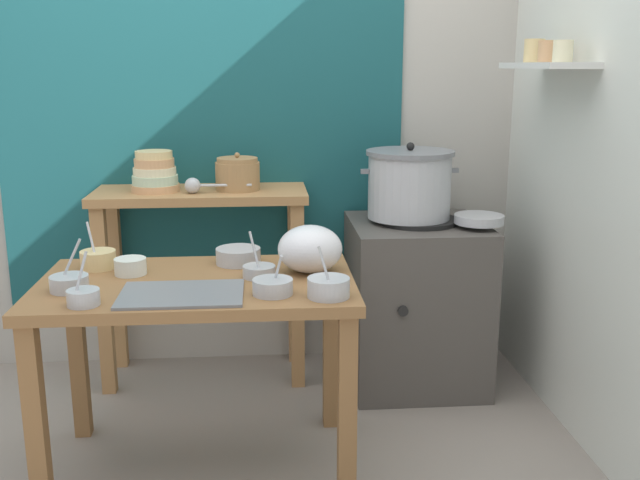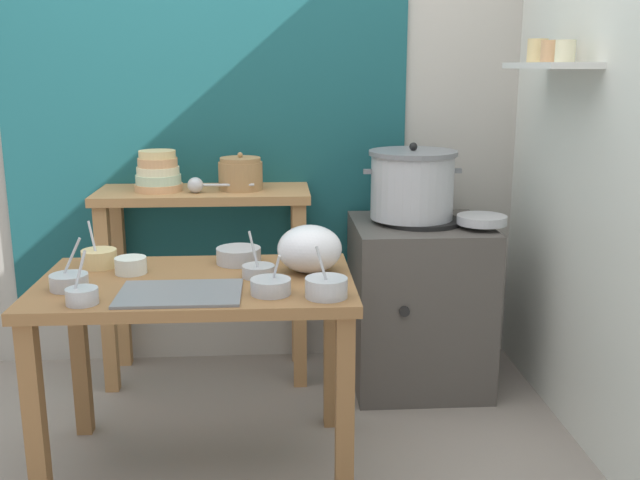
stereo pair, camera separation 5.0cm
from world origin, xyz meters
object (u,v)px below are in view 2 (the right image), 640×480
Objects in this scene: clay_pot at (241,174)px; prep_bowl_0 at (131,265)px; prep_bowl_1 at (258,270)px; prep_bowl_3 at (239,255)px; prep_bowl_5 at (99,258)px; wide_pan at (482,220)px; steamer_pot at (412,184)px; ladle at (198,185)px; back_shelf_table at (205,237)px; plastic_bag at (310,249)px; stove_block at (418,303)px; prep_bowl_2 at (82,295)px; prep_bowl_4 at (69,281)px; prep_bowl_7 at (271,286)px; bowl_stack_enamel at (158,173)px; prep_bowl_6 at (326,286)px; prep_table at (197,310)px; serving_tray at (180,293)px.

prep_bowl_0 is at bearing -116.93° from clay_pot.
prep_bowl_1 is 0.21m from prep_bowl_3.
prep_bowl_1 is (0.09, -0.80, -0.23)m from clay_pot.
prep_bowl_5 is (-0.50, -0.63, -0.22)m from clay_pot.
wide_pan is at bearing 13.76° from prep_bowl_5.
steamer_pot reaches higher than ladle.
back_shelf_table is at bearing 80.44° from ladle.
stove_block is at bearing 49.40° from plastic_bag.
prep_bowl_0 is at bearing 75.47° from prep_bowl_2.
back_shelf_table is at bearing 62.48° from prep_bowl_5.
wide_pan is at bearing 18.89° from prep_bowl_3.
clay_pot is at bearing 96.51° from prep_bowl_1.
ladle is at bearing 124.50° from plastic_bag.
prep_bowl_7 is (0.67, -0.09, -0.00)m from prep_bowl_4.
bowl_stack_enamel reaches higher than prep_bowl_2.
back_shelf_table is at bearing 120.77° from plastic_bag.
prep_table is at bearing 153.30° from prep_bowl_6.
bowl_stack_enamel is 0.73× the size of ladle.
stove_block is 4.56× the size of prep_bowl_6.
prep_bowl_2 reaches higher than prep_bowl_3.
plastic_bag is 0.92m from wide_pan.
prep_bowl_7 is at bearing -34.27° from prep_table.
clay_pot is 1.15× the size of prep_bowl_4.
prep_bowl_0 is at bearing 158.32° from prep_table.
plastic_bag is 0.30m from prep_bowl_6.
prep_bowl_2 is at bearing -84.11° from prep_bowl_5.
steamer_pot is 1.30m from serving_tray.
stove_block is at bearing 43.08° from prep_bowl_1.
ladle is 0.92m from prep_bowl_4.
prep_table is at bearing -26.53° from prep_bowl_5.
plastic_bag is (0.64, -0.74, -0.17)m from bowl_stack_enamel.
serving_tray is 0.39m from prep_bowl_4.
steamer_pot reaches higher than prep_bowl_1.
stove_block is 4.52× the size of prep_bowl_5.
back_shelf_table reaches higher than wide_pan.
clay_pot reaches higher than prep_table.
bowl_stack_enamel is 1.45m from wide_pan.
steamer_pot is at bearing -6.69° from back_shelf_table.
prep_bowl_5 is at bearing 164.47° from prep_bowl_1.
prep_bowl_6 is at bearing -47.51° from prep_bowl_1.
plastic_bag reaches higher than wide_pan.
steamer_pot is 0.95m from ladle.
prep_bowl_1 reaches higher than prep_table.
ladle is 1.10m from prep_bowl_6.
back_shelf_table is at bearing 2.23° from bowl_stack_enamel.
prep_bowl_3 is (-1.04, -0.35, -0.05)m from wide_pan.
plastic_bag is (-0.49, -0.64, -0.13)m from steamer_pot.
bowl_stack_enamel is at bearing 120.11° from prep_bowl_1.
plastic_bag reaches higher than prep_bowl_1.
clay_pot reaches higher than prep_bowl_7.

